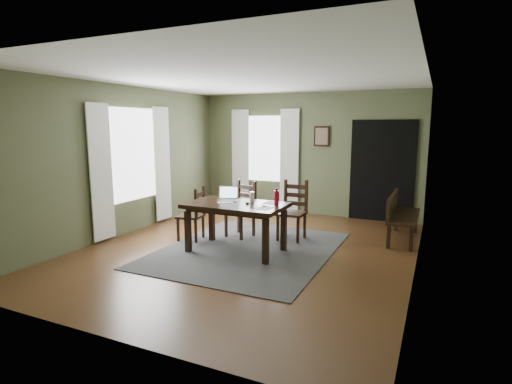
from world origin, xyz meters
The scene contains 24 objects.
ground centered at (0.00, 0.00, -0.01)m, with size 5.00×6.00×0.01m.
room_shell centered at (0.00, 0.00, 1.80)m, with size 5.02×6.02×2.71m.
rug centered at (0.00, 0.00, 0.01)m, with size 2.60×3.20×0.01m.
dining_table centered at (-0.14, -0.16, 0.68)m, with size 1.54×0.93×0.77m.
chair_end centered at (-1.11, 0.10, 0.45)m, with size 0.47×0.47×0.92m.
chair_back_left centered at (-0.46, 0.68, 0.49)m, with size 0.52×0.52×0.99m.
chair_back_right centered at (0.44, 0.89, 0.51)m, with size 0.45×0.46×1.03m.
bench centered at (2.15, 1.62, 0.48)m, with size 0.46×1.42×0.80m.
laptop centered at (-0.39, 0.05, 0.84)m, with size 0.39×0.35×0.22m.
computer_mouse centered at (0.04, -0.12, 0.79)m, with size 0.05×0.09×0.03m, color #3F3F42.
tv_remote centered at (0.34, -0.17, 0.79)m, with size 0.05×0.16×0.02m, color black.
drinking_glass centered at (0.04, 0.06, 0.86)m, with size 0.07×0.07×0.16m, color silver.
water_bottle centered at (0.49, -0.01, 0.90)m, with size 0.09×0.09×0.26m.
paper_a centered at (-0.37, -0.08, 0.78)m, with size 0.25×0.32×0.00m, color white.
paper_b centered at (0.42, -0.30, 0.78)m, with size 0.22×0.28×0.00m, color white.
paper_d centered at (0.36, 0.11, 0.78)m, with size 0.22×0.29×0.00m, color white.
window_left centered at (-2.47, 0.20, 1.45)m, with size 0.01×1.30×1.70m.
window_back centered at (-1.00, 2.97, 1.45)m, with size 1.00×0.01×1.50m.
curtain_left_near centered at (-2.44, -0.62, 1.20)m, with size 0.03×0.48×2.30m.
curtain_left_far centered at (-2.44, 1.02, 1.20)m, with size 0.03×0.48×2.30m.
curtain_back_left centered at (-1.62, 2.94, 1.20)m, with size 0.44×0.03×2.30m.
curtain_back_right centered at (-0.38, 2.94, 1.20)m, with size 0.44×0.03×2.30m.
framed_picture centered at (0.35, 2.97, 1.75)m, with size 0.34×0.03×0.44m.
doorway_back centered at (1.65, 2.97, 1.05)m, with size 1.30×0.03×2.10m.
Camera 1 is at (2.69, -5.58, 1.98)m, focal length 28.00 mm.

